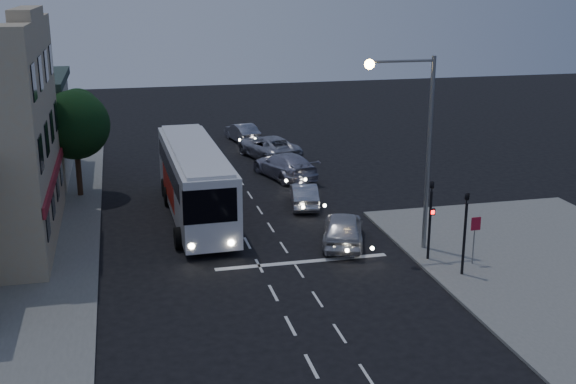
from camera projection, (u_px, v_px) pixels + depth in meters
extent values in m
plane|color=black|center=(268.00, 283.00, 30.48)|extent=(120.00, 120.00, 0.00)
cube|color=silver|center=(311.00, 366.00, 23.94)|extent=(0.12, 1.60, 0.01)
cube|color=silver|center=(290.00, 326.00, 26.74)|extent=(0.12, 1.60, 0.01)
cube|color=silver|center=(273.00, 293.00, 29.54)|extent=(0.12, 1.60, 0.01)
cube|color=silver|center=(259.00, 266.00, 32.34)|extent=(0.12, 1.60, 0.01)
cube|color=silver|center=(247.00, 243.00, 35.14)|extent=(0.12, 1.60, 0.01)
cube|color=silver|center=(237.00, 224.00, 37.94)|extent=(0.12, 1.60, 0.01)
cube|color=silver|center=(228.00, 207.00, 40.74)|extent=(0.12, 1.60, 0.01)
cube|color=silver|center=(221.00, 192.00, 43.54)|extent=(0.12, 1.60, 0.01)
cube|color=silver|center=(214.00, 179.00, 46.34)|extent=(0.12, 1.60, 0.01)
cube|color=silver|center=(367.00, 376.00, 23.36)|extent=(0.10, 1.50, 0.01)
cube|color=silver|center=(340.00, 333.00, 26.16)|extent=(0.10, 1.50, 0.01)
cube|color=silver|center=(317.00, 299.00, 28.96)|extent=(0.10, 1.50, 0.01)
cube|color=silver|center=(299.00, 271.00, 31.76)|extent=(0.10, 1.50, 0.01)
cube|color=silver|center=(284.00, 247.00, 34.56)|extent=(0.10, 1.50, 0.01)
cube|color=silver|center=(271.00, 227.00, 37.36)|extent=(0.10, 1.50, 0.01)
cube|color=silver|center=(260.00, 210.00, 40.16)|extent=(0.10, 1.50, 0.01)
cube|color=silver|center=(250.00, 195.00, 42.96)|extent=(0.10, 1.50, 0.01)
cube|color=silver|center=(241.00, 182.00, 45.76)|extent=(0.10, 1.50, 0.01)
cube|color=silver|center=(234.00, 170.00, 48.56)|extent=(0.10, 1.50, 0.01)
cube|color=silver|center=(302.00, 262.00, 32.78)|extent=(8.00, 0.35, 0.01)
cube|color=silver|center=(195.00, 181.00, 38.30)|extent=(2.95, 12.81, 3.40)
cube|color=silver|center=(194.00, 149.00, 37.81)|extent=(2.52, 12.38, 0.19)
cube|color=black|center=(210.00, 206.00, 32.25)|extent=(2.45, 0.18, 1.59)
cube|color=black|center=(218.00, 164.00, 38.90)|extent=(0.29, 10.63, 0.96)
cube|color=black|center=(168.00, 167.00, 38.31)|extent=(0.29, 10.63, 0.96)
cube|color=#C20E00|center=(218.00, 183.00, 39.73)|extent=(0.17, 5.85, 1.49)
cube|color=#C20E00|center=(168.00, 186.00, 39.13)|extent=(0.17, 5.85, 1.49)
cylinder|color=black|center=(179.00, 238.00, 34.28)|extent=(0.40, 1.07, 1.06)
cylinder|color=black|center=(234.00, 234.00, 34.86)|extent=(0.40, 1.07, 1.06)
cylinder|color=black|center=(167.00, 196.00, 40.92)|extent=(0.40, 1.07, 1.06)
cylinder|color=black|center=(214.00, 193.00, 41.51)|extent=(0.40, 1.07, 1.06)
cylinder|color=black|center=(165.00, 188.00, 42.61)|extent=(0.40, 1.07, 1.06)
cylinder|color=black|center=(210.00, 185.00, 43.20)|extent=(0.40, 1.07, 1.06)
cylinder|color=#FFF2CC|center=(192.00, 246.00, 32.49)|extent=(0.28, 0.06, 0.28)
cylinder|color=#FFF2CC|center=(231.00, 243.00, 32.89)|extent=(0.28, 0.06, 0.28)
imported|color=silver|center=(343.00, 228.00, 34.79)|extent=(3.32, 5.11, 1.62)
imported|color=#A3A4AD|center=(304.00, 195.00, 40.68)|extent=(2.08, 4.23, 1.33)
imported|color=#A5A4B7|center=(285.00, 165.00, 46.50)|extent=(3.79, 6.09, 1.64)
imported|color=#A1A2AD|center=(269.00, 147.00, 51.67)|extent=(4.24, 6.40, 1.63)
imported|color=gray|center=(242.00, 132.00, 57.04)|extent=(2.36, 4.63, 1.46)
cylinder|color=black|center=(430.00, 225.00, 32.42)|extent=(0.12, 0.12, 3.20)
imported|color=black|center=(432.00, 182.00, 31.84)|extent=(0.15, 0.18, 0.90)
cube|color=black|center=(432.00, 212.00, 32.05)|extent=(0.25, 0.12, 0.30)
cube|color=#FF0C0C|center=(433.00, 212.00, 31.99)|extent=(0.16, 0.02, 0.18)
cylinder|color=black|center=(464.00, 239.00, 30.70)|extent=(0.12, 0.12, 3.20)
imported|color=black|center=(468.00, 193.00, 30.12)|extent=(0.18, 0.15, 0.90)
cylinder|color=slate|center=(474.00, 242.00, 32.03)|extent=(0.06, 0.06, 2.00)
cube|color=maroon|center=(476.00, 224.00, 31.71)|extent=(0.45, 0.03, 0.60)
cylinder|color=slate|center=(429.00, 155.00, 32.99)|extent=(0.20, 0.20, 9.00)
cylinder|color=slate|center=(402.00, 61.00, 31.44)|extent=(3.00, 0.12, 0.12)
sphere|color=#FFBF59|center=(369.00, 64.00, 31.14)|extent=(0.44, 0.44, 0.44)
cube|color=tan|center=(27.00, 24.00, 32.91)|extent=(1.00, 12.00, 0.50)
cube|color=tan|center=(26.00, 13.00, 32.77)|extent=(1.00, 6.00, 0.50)
cube|color=maroon|center=(54.00, 177.00, 35.08)|extent=(0.15, 12.00, 0.50)
cube|color=black|center=(48.00, 221.00, 31.10)|extent=(0.06, 1.30, 1.50)
cube|color=black|center=(53.00, 201.00, 33.90)|extent=(0.06, 1.30, 1.50)
cube|color=black|center=(57.00, 184.00, 36.70)|extent=(0.06, 1.30, 1.50)
cube|color=black|center=(61.00, 170.00, 39.50)|extent=(0.06, 1.30, 1.50)
cube|color=black|center=(41.00, 154.00, 30.25)|extent=(0.06, 1.30, 1.50)
cube|color=black|center=(47.00, 139.00, 33.05)|extent=(0.06, 1.30, 1.50)
cube|color=black|center=(52.00, 126.00, 35.85)|extent=(0.06, 1.30, 1.50)
cube|color=black|center=(56.00, 116.00, 38.65)|extent=(0.06, 1.30, 1.50)
cube|color=black|center=(34.00, 82.00, 29.40)|extent=(0.06, 1.30, 1.50)
cube|color=black|center=(40.00, 73.00, 32.20)|extent=(0.06, 1.30, 1.50)
cube|color=black|center=(46.00, 66.00, 35.00)|extent=(0.06, 1.30, 1.50)
cube|color=black|center=(51.00, 59.00, 37.80)|extent=(0.06, 1.30, 1.50)
cylinder|color=black|center=(79.00, 172.00, 42.23)|extent=(0.32, 0.32, 2.80)
sphere|color=black|center=(75.00, 125.00, 41.44)|extent=(4.00, 4.00, 4.00)
sphere|color=black|center=(78.00, 111.00, 41.85)|extent=(2.60, 2.60, 2.60)
sphere|color=black|center=(68.00, 120.00, 40.70)|extent=(2.40, 2.40, 2.40)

